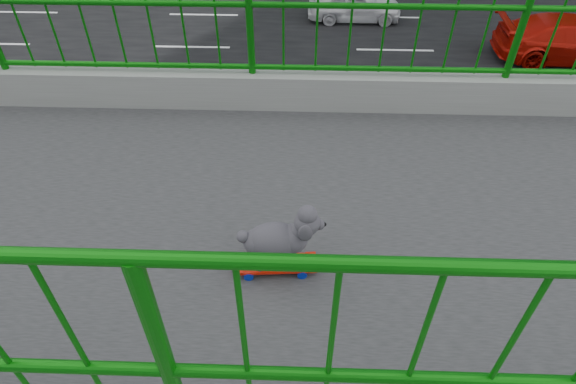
{
  "coord_description": "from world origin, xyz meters",
  "views": [
    {
      "loc": [
        2.14,
        4.4,
        9.33
      ],
      "look_at": [
        -0.4,
        4.32,
        6.93
      ],
      "focal_mm": 31.11,
      "sensor_mm": 36.0,
      "label": 1
    }
  ],
  "objects_px": {
    "car_0": "(219,221)",
    "car_4": "(354,4)",
    "skateboard": "(275,265)",
    "poodle": "(279,238)",
    "car_3": "(570,39)"
  },
  "relations": [
    {
      "from": "skateboard",
      "to": "car_4",
      "type": "xyz_separation_m",
      "value": [
        -19.14,
        2.27,
        -6.38
      ]
    },
    {
      "from": "car_4",
      "to": "poodle",
      "type": "bearing_deg",
      "value": 173.31
    },
    {
      "from": "skateboard",
      "to": "car_4",
      "type": "bearing_deg",
      "value": 169.09
    },
    {
      "from": "skateboard",
      "to": "car_3",
      "type": "xyz_separation_m",
      "value": [
        -15.94,
        10.05,
        -6.26
      ]
    },
    {
      "from": "skateboard",
      "to": "car_4",
      "type": "height_order",
      "value": "skateboard"
    },
    {
      "from": "skateboard",
      "to": "car_0",
      "type": "distance_m",
      "value": 9.16
    },
    {
      "from": "skateboard",
      "to": "poodle",
      "type": "bearing_deg",
      "value": 90.0
    },
    {
      "from": "poodle",
      "to": "car_3",
      "type": "height_order",
      "value": "poodle"
    },
    {
      "from": "poodle",
      "to": "car_4",
      "type": "xyz_separation_m",
      "value": [
        -19.13,
        2.24,
        -6.61
      ]
    },
    {
      "from": "car_3",
      "to": "car_4",
      "type": "bearing_deg",
      "value": 67.64
    },
    {
      "from": "skateboard",
      "to": "car_3",
      "type": "relative_size",
      "value": 0.09
    },
    {
      "from": "poodle",
      "to": "car_3",
      "type": "bearing_deg",
      "value": 143.68
    },
    {
      "from": "poodle",
      "to": "car_4",
      "type": "bearing_deg",
      "value": 169.17
    },
    {
      "from": "car_0",
      "to": "car_4",
      "type": "relative_size",
      "value": 1.02
    },
    {
      "from": "car_0",
      "to": "car_4",
      "type": "distance_m",
      "value": 13.43
    }
  ]
}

